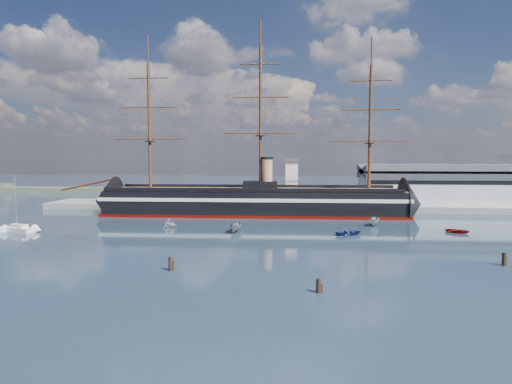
{
  "coord_description": "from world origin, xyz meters",
  "views": [
    {
      "loc": [
        4.09,
        -67.85,
        17.45
      ],
      "look_at": [
        -5.33,
        35.0,
        9.0
      ],
      "focal_mm": 30.0,
      "sensor_mm": 36.0,
      "label": 1
    }
  ],
  "objects": [
    {
      "name": "ground",
      "position": [
        0.0,
        40.0,
        0.0
      ],
      "size": [
        600.0,
        600.0,
        0.0
      ],
      "primitive_type": "plane",
      "color": "#1D2E3B",
      "rests_on": "ground"
    },
    {
      "name": "quay",
      "position": [
        10.0,
        76.0,
        0.0
      ],
      "size": [
        180.0,
        18.0,
        2.0
      ],
      "primitive_type": "cube",
      "color": "slate",
      "rests_on": "ground"
    },
    {
      "name": "warehouse",
      "position": [
        58.0,
        80.0,
        7.98
      ],
      "size": [
        63.0,
        21.0,
        11.6
      ],
      "color": "#B7BABC",
      "rests_on": "ground"
    },
    {
      "name": "quay_tower",
      "position": [
        3.0,
        73.0,
        9.75
      ],
      "size": [
        5.0,
        5.0,
        15.0
      ],
      "color": "silver",
      "rests_on": "ground"
    },
    {
      "name": "shoreline",
      "position": [
        -139.23,
        135.0,
        1.45
      ],
      "size": [
        120.0,
        10.0,
        4.0
      ],
      "color": "#3F4C38",
      "rests_on": "ground"
    },
    {
      "name": "warship",
      "position": [
        -10.03,
        60.0,
        4.04
      ],
      "size": [
        113.04,
        18.1,
        53.94
      ],
      "rotation": [
        0.0,
        0.0,
        0.02
      ],
      "color": "black",
      "rests_on": "ground"
    },
    {
      "name": "sailboat",
      "position": [
        -60.01,
        25.32,
        0.84
      ],
      "size": [
        8.53,
        5.19,
        13.14
      ],
      "rotation": [
        0.0,
        0.0,
        -0.37
      ],
      "color": "silver",
      "rests_on": "ground"
    },
    {
      "name": "motorboat_a",
      "position": [
        -9.6,
        29.66,
        0.0
      ],
      "size": [
        7.02,
        3.39,
        2.7
      ],
      "primitive_type": "imported",
      "rotation": [
        0.0,
        0.0,
        -0.14
      ],
      "color": "slate",
      "rests_on": "ground"
    },
    {
      "name": "motorboat_b",
      "position": [
        16.29,
        28.45,
        0.0
      ],
      "size": [
        2.72,
        4.05,
        1.75
      ],
      "primitive_type": "imported",
      "rotation": [
        0.0,
        0.0,
        1.93
      ],
      "color": "navy",
      "rests_on": "ground"
    },
    {
      "name": "motorboat_c",
      "position": [
        24.31,
        42.3,
        0.0
      ],
      "size": [
        6.94,
        4.56,
        2.61
      ],
      "primitive_type": "imported",
      "rotation": [
        0.0,
        0.0,
        -0.37
      ],
      "color": "gray",
      "rests_on": "ground"
    },
    {
      "name": "motorboat_d",
      "position": [
        -26.89,
        34.84,
        0.0
      ],
      "size": [
        6.65,
        6.8,
        2.43
      ],
      "primitive_type": "imported",
      "rotation": [
        0.0,
        0.0,
        0.81
      ],
      "color": "silver",
      "rests_on": "ground"
    },
    {
      "name": "motorboat_e",
      "position": [
        41.53,
        33.45,
        0.0
      ],
      "size": [
        2.9,
        3.39,
        1.51
      ],
      "primitive_type": "imported",
      "rotation": [
        0.0,
        0.0,
        0.96
      ],
      "color": "maroon",
      "rests_on": "ground"
    },
    {
      "name": "piling_near_left",
      "position": [
        -14.91,
        -4.73,
        0.0
      ],
      "size": [
        0.64,
        0.64,
        2.88
      ],
      "primitive_type": "cylinder",
      "color": "black",
      "rests_on": "ground"
    },
    {
      "name": "piling_near_mid",
      "position": [
        7.2,
        -13.56,
        0.0
      ],
      "size": [
        0.64,
        0.64,
        2.54
      ],
      "primitive_type": "cylinder",
      "color": "black",
      "rests_on": "ground"
    },
    {
      "name": "piling_far_right",
      "position": [
        37.69,
        3.09,
        0.0
      ],
      "size": [
        0.64,
        0.64,
        2.85
      ],
      "primitive_type": "cylinder",
      "color": "black",
      "rests_on": "ground"
    }
  ]
}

